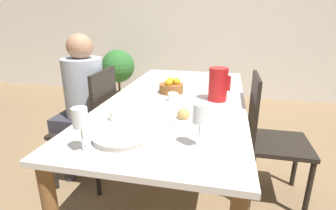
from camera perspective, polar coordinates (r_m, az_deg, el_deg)
name	(u,v)px	position (r m, az deg, el deg)	size (l,w,h in m)	color
ground_plane	(176,185)	(2.24, 1.73, -16.93)	(20.00, 20.00, 0.00)	#7F6647
wall_back	(208,16)	(4.44, 8.71, 18.53)	(10.00, 0.06, 2.60)	silver
dining_table	(177,110)	(1.94, 1.92, -1.05)	(0.96, 1.99, 0.74)	silver
chair_person_side	(92,124)	(2.15, -16.18, -4.10)	(0.42, 0.42, 0.93)	black
chair_opposite	(269,136)	(2.01, 21.07, -6.34)	(0.42, 0.42, 0.93)	black
person_seated	(81,97)	(2.15, -18.35, 1.68)	(0.39, 0.41, 1.19)	#33333D
red_pitcher	(218,84)	(1.87, 10.83, 4.48)	(0.16, 0.13, 0.23)	red
wine_glass_water	(200,115)	(1.16, 6.95, -2.26)	(0.07, 0.07, 0.21)	white
wine_glass_juice	(80,120)	(1.18, -18.58, -3.15)	(0.07, 0.07, 0.21)	white
teacup_near_person	(116,117)	(1.52, -11.26, -2.52)	(0.12, 0.12, 0.06)	white
teacup_across	(173,98)	(1.84, 1.08, 1.57)	(0.12, 0.12, 0.06)	white
serving_tray	(121,137)	(1.30, -10.16, -6.78)	(0.28, 0.28, 0.03)	#B7B2A8
bread_plate	(184,117)	(1.51, 3.42, -2.61)	(0.19, 0.19, 0.07)	white
fruit_bowl	(171,87)	(2.04, 0.74, 3.95)	(0.19, 0.19, 0.12)	brown
potted_plant	(118,67)	(4.23, -10.78, 8.04)	(0.51, 0.51, 0.82)	#4C4742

